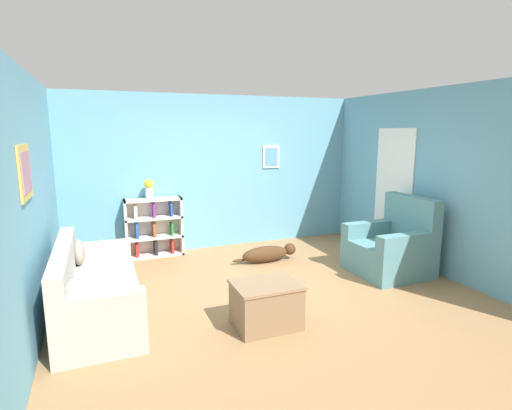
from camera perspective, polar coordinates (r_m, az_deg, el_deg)
name	(u,v)px	position (r m, az deg, el deg)	size (l,w,h in m)	color
ground_plane	(268,292)	(5.16, 1.68, -12.30)	(14.00, 14.00, 0.00)	#997047
wall_back	(217,172)	(6.92, -5.66, 4.65)	(5.60, 0.13, 2.60)	#609EB7
wall_left	(28,204)	(4.47, -29.80, 0.09)	(0.13, 5.00, 2.60)	#609EB7
wall_right	(430,181)	(6.28, 23.59, 3.16)	(0.16, 5.00, 2.60)	#609EB7
couch	(93,292)	(4.74, -22.22, -11.41)	(0.81, 1.93, 0.82)	#ADA89E
bookshelf	(153,228)	(6.65, -14.44, -3.17)	(0.90, 0.28, 0.95)	silver
recliner_chair	(392,248)	(6.03, 18.88, -5.78)	(0.95, 0.96, 1.09)	slate
coffee_table	(266,303)	(4.25, 1.46, -13.87)	(0.67, 0.52, 0.47)	#846647
dog	(268,254)	(6.23, 1.76, -6.96)	(1.04, 0.23, 0.26)	#472D19
vase	(149,188)	(6.51, -15.05, 2.42)	(0.15, 0.15, 0.31)	silver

